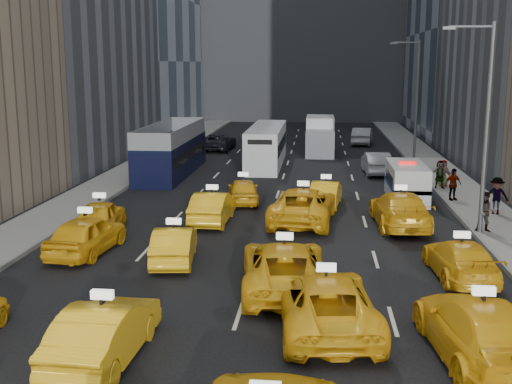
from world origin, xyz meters
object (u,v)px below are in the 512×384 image
nypd_van (407,182)px  double_decker (172,150)px  box_truck (320,136)px  city_bus (267,146)px

nypd_van → double_decker: bearing=156.3°
nypd_van → box_truck: size_ratio=0.73×
city_bus → box_truck: box_truck is taller
double_decker → box_truck: (9.93, 10.91, -0.16)m
nypd_van → city_bus: size_ratio=0.45×
nypd_van → city_bus: bearing=128.4°
nypd_van → box_truck: 18.50m
box_truck → double_decker: bearing=-126.4°
city_bus → box_truck: 7.43m
nypd_van → box_truck: bearing=106.5°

